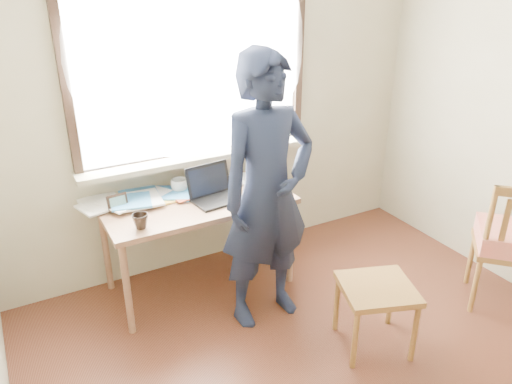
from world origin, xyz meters
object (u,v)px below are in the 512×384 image
mug_dark (140,221)px  side_chair (511,241)px  laptop (214,191)px  work_chair (377,295)px  desk (197,210)px  person (267,194)px  mug_white (179,185)px

mug_dark → side_chair: (2.27, -1.03, -0.25)m
laptop → work_chair: 1.32m
side_chair → desk: bearing=145.4°
side_chair → person: size_ratio=0.53×
laptop → side_chair: bearing=-35.8°
mug_dark → side_chair: size_ratio=0.11×
laptop → person: bearing=-72.5°
desk → mug_white: bearing=104.7°
mug_dark → work_chair: 1.55m
desk → mug_white: size_ratio=10.68×
mug_white → person: (0.33, -0.72, 0.15)m
mug_white → side_chair: side_chair is taller
mug_white → work_chair: mug_white is taller
desk → laptop: bearing=-14.3°
mug_white → desk: bearing=-75.3°
desk → side_chair: (1.80, -1.24, -0.13)m
work_chair → person: person is taller
desk → mug_dark: mug_dark is taller
desk → mug_dark: bearing=-155.5°
mug_white → mug_dark: (-0.42, -0.41, -0.00)m
desk → mug_white: 0.24m
laptop → mug_dark: bearing=-162.8°
mug_white → mug_dark: size_ratio=1.20×
person → mug_dark: bearing=154.5°
side_chair → mug_white: bearing=142.1°
laptop → mug_dark: (-0.59, -0.18, -0.01)m
side_chair → person: 1.74m
side_chair → person: (-1.53, 0.72, 0.40)m
desk → work_chair: 1.37m
mug_white → work_chair: size_ratio=0.23×
side_chair → mug_dark: bearing=155.6°
laptop → side_chair: side_chair is taller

